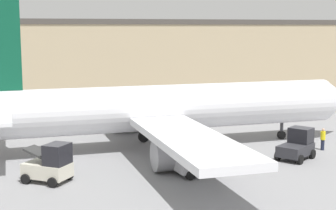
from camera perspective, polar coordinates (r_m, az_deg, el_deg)
name	(u,v)px	position (r m, az deg, el deg)	size (l,w,h in m)	color
ground_plane	(168,147)	(41.77, 0.00, -4.67)	(400.00, 400.00, 0.00)	gray
terminal_building	(88,58)	(73.59, -8.82, 5.21)	(99.71, 11.78, 10.67)	tan
airplane	(156,109)	(40.86, -1.38, -0.41)	(35.56, 32.87, 12.18)	white
ground_crew_worker	(323,138)	(42.35, 16.79, -3.57)	(0.38, 0.38, 1.75)	#1E2338
baggage_tug	(204,161)	(34.16, 4.05, -6.24)	(3.42, 2.28, 1.85)	#B2B2B7
belt_loader_truck	(50,165)	(33.07, -12.93, -6.45)	(3.28, 3.20, 2.50)	beige
pushback_tug	(297,145)	(39.10, 14.13, -4.33)	(3.43, 3.20, 2.25)	#2D2D33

